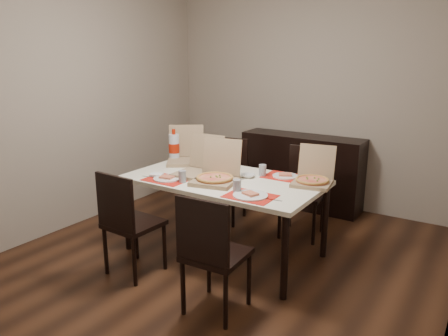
{
  "coord_description": "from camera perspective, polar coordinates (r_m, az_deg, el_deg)",
  "views": [
    {
      "loc": [
        2.03,
        -3.16,
        1.89
      ],
      "look_at": [
        -0.08,
        0.12,
        0.85
      ],
      "focal_mm": 35.0,
      "sensor_mm": 36.0,
      "label": 1
    }
  ],
  "objects": [
    {
      "name": "ground",
      "position": [
        4.21,
        0.03,
        -11.88
      ],
      "size": [
        3.8,
        4.0,
        0.02
      ],
      "primitive_type": "cube",
      "color": "#3D2213",
      "rests_on": "ground"
    },
    {
      "name": "room_walls",
      "position": [
        4.13,
        3.36,
        12.75
      ],
      "size": [
        3.84,
        4.02,
        2.62
      ],
      "color": "gray",
      "rests_on": "ground"
    },
    {
      "name": "sideboard",
      "position": [
        5.53,
        10.05,
        -0.39
      ],
      "size": [
        1.5,
        0.4,
        0.9
      ],
      "primitive_type": "cube",
      "color": "black",
      "rests_on": "ground"
    },
    {
      "name": "dining_table",
      "position": [
        4.08,
        0.0,
        -2.26
      ],
      "size": [
        1.8,
        1.0,
        0.75
      ],
      "color": "#F5ECCE",
      "rests_on": "ground"
    },
    {
      "name": "chair_near_left",
      "position": [
        3.81,
        -12.54,
        -6.61
      ],
      "size": [
        0.44,
        0.44,
        0.93
      ],
      "color": "black",
      "rests_on": "ground"
    },
    {
      "name": "chair_near_right",
      "position": [
        3.18,
        -1.68,
        -10.74
      ],
      "size": [
        0.44,
        0.44,
        0.93
      ],
      "color": "black",
      "rests_on": "ground"
    },
    {
      "name": "chair_far_left",
      "position": [
        5.03,
        0.38,
        -0.98
      ],
      "size": [
        0.49,
        0.49,
        0.93
      ],
      "color": "black",
      "rests_on": "ground"
    },
    {
      "name": "chair_far_right",
      "position": [
        4.67,
        10.47,
        -2.49
      ],
      "size": [
        0.47,
        0.47,
        0.93
      ],
      "color": "black",
      "rests_on": "ground"
    },
    {
      "name": "setting_near_left",
      "position": [
        4.04,
        -7.14,
        -1.27
      ],
      "size": [
        0.48,
        0.3,
        0.11
      ],
      "color": "red",
      "rests_on": "dining_table"
    },
    {
      "name": "setting_near_right",
      "position": [
        3.58,
        3.04,
        -3.28
      ],
      "size": [
        0.47,
        0.3,
        0.11
      ],
      "color": "red",
      "rests_on": "dining_table"
    },
    {
      "name": "setting_far_left",
      "position": [
        4.53,
        -2.35,
        0.63
      ],
      "size": [
        0.48,
        0.3,
        0.11
      ],
      "color": "red",
      "rests_on": "dining_table"
    },
    {
      "name": "setting_far_right",
      "position": [
        4.14,
        7.18,
        -0.84
      ],
      "size": [
        0.47,
        0.3,
        0.11
      ],
      "color": "red",
      "rests_on": "dining_table"
    },
    {
      "name": "napkin_loose",
      "position": [
        4.06,
        0.66,
        -1.24
      ],
      "size": [
        0.16,
        0.15,
        0.02
      ],
      "primitive_type": "cube",
      "rotation": [
        0.0,
        0.0,
        0.45
      ],
      "color": "white",
      "rests_on": "dining_table"
    },
    {
      "name": "pizza_box_center",
      "position": [
        3.92,
        -1.05,
        -1.06
      ],
      "size": [
        0.45,
        0.48,
        0.37
      ],
      "color": "#8D7151",
      "rests_on": "dining_table"
    },
    {
      "name": "pizza_box_right",
      "position": [
        3.95,
        11.55,
        -1.31
      ],
      "size": [
        0.38,
        0.41,
        0.33
      ],
      "color": "#8D7151",
      "rests_on": "dining_table"
    },
    {
      "name": "pizza_box_left",
      "position": [
        4.66,
        -5.01,
        1.49
      ],
      "size": [
        0.54,
        0.55,
        0.38
      ],
      "color": "#8D7151",
      "rests_on": "dining_table"
    },
    {
      "name": "pizza_box_extra",
      "position": [
        4.16,
        -3.29,
        -0.12
      ],
      "size": [
        0.38,
        0.42,
        0.37
      ],
      "color": "#8D7151",
      "rests_on": "dining_table"
    },
    {
      "name": "faina_plate",
      "position": [
        4.36,
        -2.22,
        -0.04
      ],
      "size": [
        0.22,
        0.22,
        0.03
      ],
      "color": "black",
      "rests_on": "dining_table"
    },
    {
      "name": "dip_bowl",
      "position": [
        4.09,
        3.15,
        -1.03
      ],
      "size": [
        0.16,
        0.16,
        0.03
      ],
      "primitive_type": "imported",
      "rotation": [
        0.0,
        0.0,
        0.36
      ],
      "color": "white",
      "rests_on": "dining_table"
    },
    {
      "name": "soda_bottle",
      "position": [
        4.72,
        -6.54,
        2.69
      ],
      "size": [
        0.12,
        0.12,
        0.35
      ],
      "color": "silver",
      "rests_on": "dining_table"
    }
  ]
}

